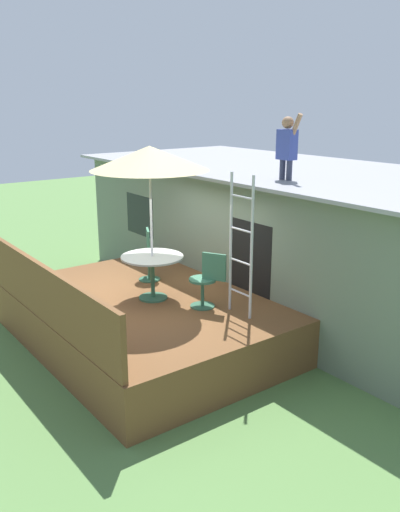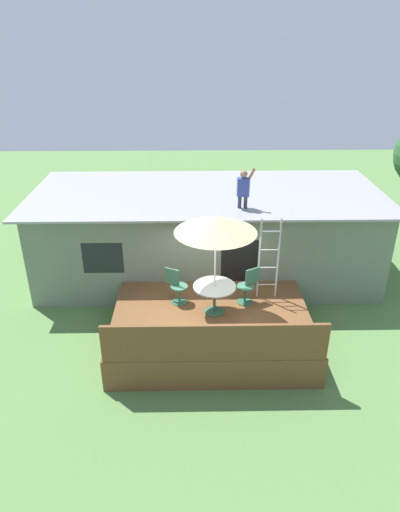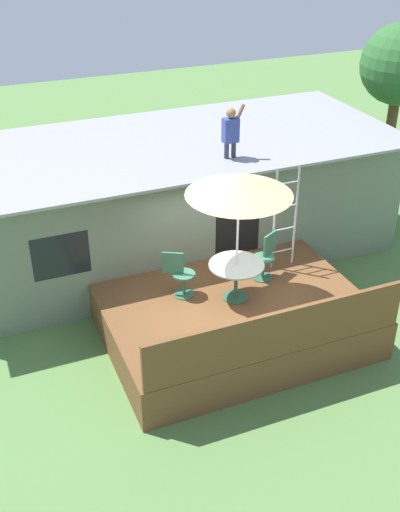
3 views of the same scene
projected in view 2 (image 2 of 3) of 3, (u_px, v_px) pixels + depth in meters
ground_plane at (211, 340)px, 11.56m from camera, size 40.00×40.00×0.00m
house at (207, 234)px, 14.17m from camera, size 10.50×4.50×2.72m
deck at (211, 327)px, 11.38m from camera, size 4.84×3.60×0.80m
deck_railing at (215, 343)px, 9.44m from camera, size 4.74×0.08×0.90m
patio_table at (214, 292)px, 11.01m from camera, size 1.04×1.04×0.74m
patio_umbrella at (216, 224)px, 10.22m from camera, size 1.90×1.90×2.54m
step_ladder at (269, 259)px, 11.45m from camera, size 0.52×0.04×2.20m
person_figure at (244, 186)px, 12.11m from camera, size 0.47×0.20×1.11m
patio_chair_left at (177, 286)px, 11.50m from camera, size 0.58×0.44×0.92m
patio_chair_right at (248, 286)px, 11.50m from camera, size 0.58×0.44×0.92m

